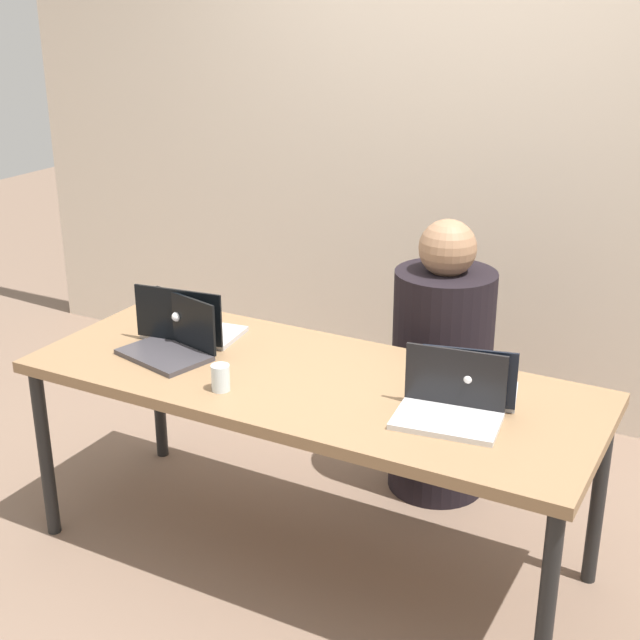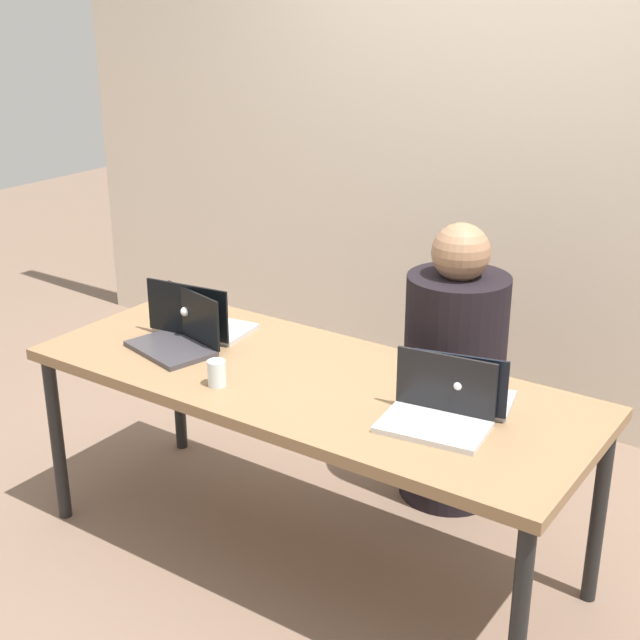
# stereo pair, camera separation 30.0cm
# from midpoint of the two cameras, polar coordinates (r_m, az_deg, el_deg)

# --- Properties ---
(ground_plane) EXTENTS (12.00, 12.00, 0.00)m
(ground_plane) POSITION_cam_midpoint_polar(r_m,az_deg,el_deg) (3.37, -3.27, -14.82)
(ground_plane) COLOR #775F4E
(back_wall) EXTENTS (5.09, 0.10, 2.61)m
(back_wall) POSITION_cam_midpoint_polar(r_m,az_deg,el_deg) (4.17, 7.61, 11.66)
(back_wall) COLOR beige
(back_wall) RESTS_ON ground
(desk) EXTENTS (1.96, 0.77, 0.71)m
(desk) POSITION_cam_midpoint_polar(r_m,az_deg,el_deg) (3.03, -3.53, -4.68)
(desk) COLOR olive
(desk) RESTS_ON ground
(person_at_center) EXTENTS (0.49, 0.49, 1.13)m
(person_at_center) POSITION_cam_midpoint_polar(r_m,az_deg,el_deg) (3.55, 5.36, -3.52)
(person_at_center) COLOR black
(person_at_center) RESTS_ON ground
(laptop_back_right) EXTENTS (0.33, 0.27, 0.20)m
(laptop_back_right) POSITION_cam_midpoint_polar(r_m,az_deg,el_deg) (2.84, 6.61, -4.35)
(laptop_back_right) COLOR #ADB1BB
(laptop_back_right) RESTS_ON desk
(laptop_back_left) EXTENTS (0.37, 0.27, 0.22)m
(laptop_back_left) POSITION_cam_midpoint_polar(r_m,az_deg,el_deg) (3.36, -10.92, -0.46)
(laptop_back_left) COLOR #B4B5B9
(laptop_back_left) RESTS_ON desk
(laptop_front_left) EXTENTS (0.36, 0.29, 0.21)m
(laptop_front_left) POSITION_cam_midpoint_polar(r_m,az_deg,el_deg) (3.23, -12.09, -1.48)
(laptop_front_left) COLOR #3C383D
(laptop_front_left) RESTS_ON desk
(laptop_front_right) EXTENTS (0.34, 0.26, 0.20)m
(laptop_front_right) POSITION_cam_midpoint_polar(r_m,az_deg,el_deg) (2.72, 5.20, -5.53)
(laptop_front_right) COLOR silver
(laptop_front_right) RESTS_ON desk
(water_glass_left) EXTENTS (0.06, 0.06, 0.09)m
(water_glass_left) POSITION_cam_midpoint_polar(r_m,az_deg,el_deg) (2.93, -9.31, -3.83)
(water_glass_left) COLOR silver
(water_glass_left) RESTS_ON desk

